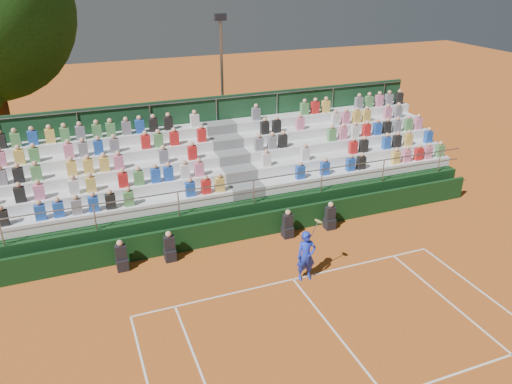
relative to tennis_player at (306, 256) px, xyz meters
name	(u,v)px	position (x,y,z in m)	size (l,w,h in m)	color
ground	(293,279)	(-0.41, 0.10, -0.91)	(90.00, 90.00, 0.00)	#BB5B1F
courtside_wall	(259,225)	(-0.41, 3.30, -0.41)	(20.00, 0.15, 1.00)	black
line_officials	(232,237)	(-1.66, 2.85, -0.43)	(8.67, 0.40, 1.19)	black
grandstand	(232,181)	(-0.42, 6.54, 0.19)	(20.00, 5.20, 4.40)	black
tennis_player	(306,256)	(0.00, 0.00, 0.00)	(0.88, 0.51, 2.22)	#1B32CD
floodlight_mast	(222,76)	(1.16, 12.57, 3.54)	(0.60, 0.25, 7.57)	gray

